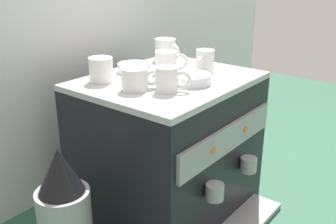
# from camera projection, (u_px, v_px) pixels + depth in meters

# --- Properties ---
(ground_plane) EXTENTS (4.00, 4.00, 0.00)m
(ground_plane) POSITION_uv_depth(u_px,v_px,m) (168.00, 205.00, 1.50)
(ground_plane) COLOR #28563D
(tiled_backsplash_wall) EXTENTS (2.80, 0.03, 1.07)m
(tiled_backsplash_wall) POSITION_uv_depth(u_px,v_px,m) (86.00, 51.00, 1.54)
(tiled_backsplash_wall) COLOR silver
(tiled_backsplash_wall) RESTS_ON ground_plane
(espresso_machine) EXTENTS (0.57, 0.58, 0.50)m
(espresso_machine) POSITION_uv_depth(u_px,v_px,m) (169.00, 146.00, 1.41)
(espresso_machine) COLOR black
(espresso_machine) RESTS_ON ground_plane
(ceramic_cup_0) EXTENTS (0.10, 0.06, 0.08)m
(ceramic_cup_0) POSITION_uv_depth(u_px,v_px,m) (205.00, 62.00, 1.37)
(ceramic_cup_0) COLOR white
(ceramic_cup_0) RESTS_ON espresso_machine
(ceramic_cup_1) EXTENTS (0.08, 0.13, 0.08)m
(ceramic_cup_1) POSITION_uv_depth(u_px,v_px,m) (166.00, 50.00, 1.54)
(ceramic_cup_1) COLOR white
(ceramic_cup_1) RESTS_ON espresso_machine
(ceramic_cup_2) EXTENTS (0.10, 0.10, 0.08)m
(ceramic_cup_2) POSITION_uv_depth(u_px,v_px,m) (167.00, 62.00, 1.37)
(ceramic_cup_2) COLOR white
(ceramic_cup_2) RESTS_ON espresso_machine
(ceramic_cup_3) EXTENTS (0.08, 0.10, 0.07)m
(ceramic_cup_3) POSITION_uv_depth(u_px,v_px,m) (168.00, 79.00, 1.18)
(ceramic_cup_3) COLOR white
(ceramic_cup_3) RESTS_ON espresso_machine
(ceramic_cup_4) EXTENTS (0.11, 0.08, 0.07)m
(ceramic_cup_4) POSITION_uv_depth(u_px,v_px,m) (137.00, 79.00, 1.19)
(ceramic_cup_4) COLOR white
(ceramic_cup_4) RESTS_ON espresso_machine
(ceramic_cup_5) EXTENTS (0.08, 0.12, 0.08)m
(ceramic_cup_5) POSITION_uv_depth(u_px,v_px,m) (100.00, 69.00, 1.28)
(ceramic_cup_5) COLOR white
(ceramic_cup_5) RESTS_ON espresso_machine
(ceramic_bowl_0) EXTENTS (0.11, 0.11, 0.03)m
(ceramic_bowl_0) POSITION_uv_depth(u_px,v_px,m) (134.00, 68.00, 1.39)
(ceramic_bowl_0) COLOR silver
(ceramic_bowl_0) RESTS_ON espresso_machine
(ceramic_bowl_1) EXTENTS (0.12, 0.12, 0.03)m
(ceramic_bowl_1) POSITION_uv_depth(u_px,v_px,m) (193.00, 79.00, 1.26)
(ceramic_bowl_1) COLOR silver
(ceramic_bowl_1) RESTS_ON espresso_machine
(coffee_grinder) EXTENTS (0.15, 0.15, 0.41)m
(coffee_grinder) POSITION_uv_depth(u_px,v_px,m) (65.00, 219.00, 1.10)
(coffee_grinder) COLOR #939399
(coffee_grinder) RESTS_ON ground_plane
(milk_pitcher) EXTENTS (0.09, 0.09, 0.15)m
(milk_pitcher) POSITION_uv_depth(u_px,v_px,m) (227.00, 146.00, 1.80)
(milk_pitcher) COLOR #B7B7BC
(milk_pitcher) RESTS_ON ground_plane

